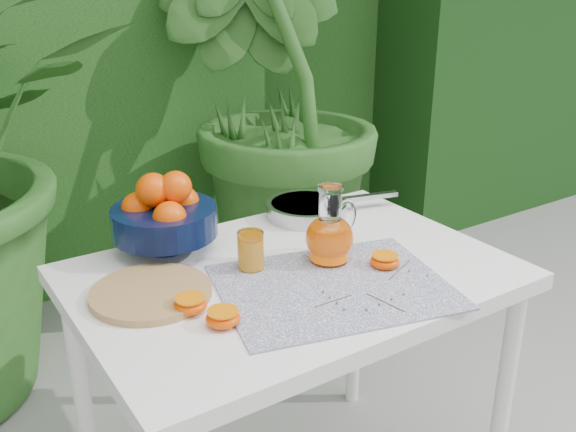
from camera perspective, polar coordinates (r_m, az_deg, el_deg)
hedge_backdrop at (r=3.30m, az=-19.64°, el=16.50°), size 8.00×1.65×2.50m
potted_plant_right at (r=2.77m, az=-1.89°, el=10.37°), size 2.39×2.39×1.76m
white_table at (r=1.55m, az=0.41°, el=-7.50°), size 1.00×0.70×0.75m
placemat at (r=1.44m, az=4.06°, el=-6.27°), size 0.58×0.50×0.00m
cutting_board at (r=1.43m, az=-12.09°, el=-6.70°), size 0.35×0.35×0.02m
fruit_bowl at (r=1.61m, az=-10.97°, el=0.14°), size 0.30×0.30×0.21m
juice_pitcher at (r=1.53m, az=3.76°, el=-1.71°), size 0.17×0.14×0.19m
juice_tumbler at (r=1.50m, az=-3.33°, el=-3.15°), size 0.07×0.07×0.09m
saute_pan at (r=1.82m, az=1.75°, el=0.67°), size 0.42×0.28×0.04m
orange_halves at (r=1.38m, az=-1.43°, el=-6.81°), size 0.55×0.16×0.03m
thyme_sprigs at (r=1.43m, az=7.76°, el=-6.44°), size 0.32×0.22×0.01m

